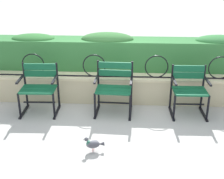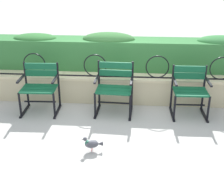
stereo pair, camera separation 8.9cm
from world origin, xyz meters
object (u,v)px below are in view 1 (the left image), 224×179
park_chair_left (39,87)px  pigeon_near_chairs (93,144)px  park_chair_centre (114,86)px  park_chair_right (189,89)px

park_chair_left → pigeon_near_chairs: (1.06, -1.19, -0.35)m
park_chair_centre → park_chair_right: bearing=0.4°
park_chair_centre → park_chair_left: bearing=-177.8°
park_chair_left → park_chair_right: size_ratio=1.01×
park_chair_left → park_chair_right: park_chair_left is taller
pigeon_near_chairs → park_chair_centre: bearing=79.7°
park_chair_centre → pigeon_near_chairs: size_ratio=3.02×
pigeon_near_chairs → park_chair_left: bearing=131.6°
park_chair_right → pigeon_near_chairs: 1.98m
park_chair_left → park_chair_right: 2.56m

